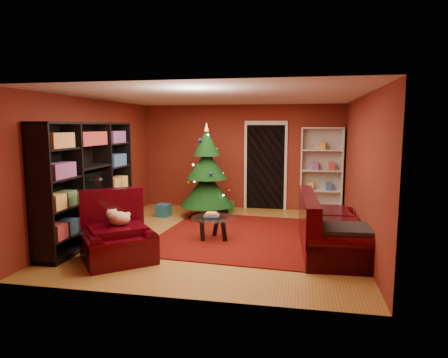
% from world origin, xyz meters
% --- Properties ---
extents(floor, '(5.00, 5.50, 0.05)m').
position_xyz_m(floor, '(0.00, 0.00, -0.03)').
color(floor, olive).
rests_on(floor, ground).
extents(ceiling, '(5.00, 5.50, 0.05)m').
position_xyz_m(ceiling, '(0.00, 0.00, 2.62)').
color(ceiling, silver).
rests_on(ceiling, wall_back).
extents(wall_back, '(5.00, 0.05, 2.60)m').
position_xyz_m(wall_back, '(0.00, 2.77, 1.30)').
color(wall_back, maroon).
rests_on(wall_back, ground).
extents(wall_left, '(0.05, 5.50, 2.60)m').
position_xyz_m(wall_left, '(-2.52, 0.00, 1.30)').
color(wall_left, maroon).
rests_on(wall_left, ground).
extents(wall_right, '(0.05, 5.50, 2.60)m').
position_xyz_m(wall_right, '(2.52, 0.00, 1.30)').
color(wall_right, maroon).
rests_on(wall_right, ground).
extents(doorway, '(1.06, 0.60, 2.16)m').
position_xyz_m(doorway, '(0.60, 2.73, 1.05)').
color(doorway, black).
rests_on(doorway, floor).
extents(rug, '(3.05, 3.49, 0.02)m').
position_xyz_m(rug, '(0.28, 0.14, 0.01)').
color(rug, '#5C0D08').
rests_on(rug, floor).
extents(media_unit, '(0.44, 2.80, 2.15)m').
position_xyz_m(media_unit, '(-2.27, -0.67, 1.07)').
color(media_unit, black).
rests_on(media_unit, floor).
extents(christmas_tree, '(1.34, 1.34, 2.17)m').
position_xyz_m(christmas_tree, '(-0.63, 1.59, 1.05)').
color(christmas_tree, black).
rests_on(christmas_tree, floor).
extents(gift_box_teal, '(0.32, 0.32, 0.29)m').
position_xyz_m(gift_box_teal, '(-1.63, 1.43, 0.14)').
color(gift_box_teal, '#19566A').
rests_on(gift_box_teal, floor).
extents(gift_box_green, '(0.36, 0.36, 0.27)m').
position_xyz_m(gift_box_green, '(-0.28, 2.12, 0.14)').
color(gift_box_green, '#2A7A2C').
rests_on(gift_box_green, floor).
extents(gift_box_red, '(0.25, 0.25, 0.24)m').
position_xyz_m(gift_box_red, '(-0.54, 2.42, 0.12)').
color(gift_box_red, maroon).
rests_on(gift_box_red, floor).
extents(white_bookshelf, '(0.98, 0.38, 2.10)m').
position_xyz_m(white_bookshelf, '(1.95, 2.57, 1.02)').
color(white_bookshelf, white).
rests_on(white_bookshelf, floor).
extents(armchair, '(1.56, 1.56, 0.87)m').
position_xyz_m(armchair, '(-1.29, -1.59, 0.43)').
color(armchair, black).
rests_on(armchair, rug).
extents(dog, '(0.50, 0.48, 0.28)m').
position_xyz_m(dog, '(-1.28, -1.52, 0.65)').
color(dog, beige).
rests_on(dog, armchair).
extents(sofa, '(1.12, 2.29, 0.96)m').
position_xyz_m(sofa, '(2.02, -0.48, 0.48)').
color(sofa, black).
rests_on(sofa, rug).
extents(coffee_table, '(0.88, 0.88, 0.52)m').
position_xyz_m(coffee_table, '(-0.06, -0.23, 0.22)').
color(coffee_table, gray).
rests_on(coffee_table, rug).
extents(acrylic_chair, '(0.54, 0.56, 0.81)m').
position_xyz_m(acrylic_chair, '(-0.74, 1.52, 0.41)').
color(acrylic_chair, '#66605B').
rests_on(acrylic_chair, rug).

